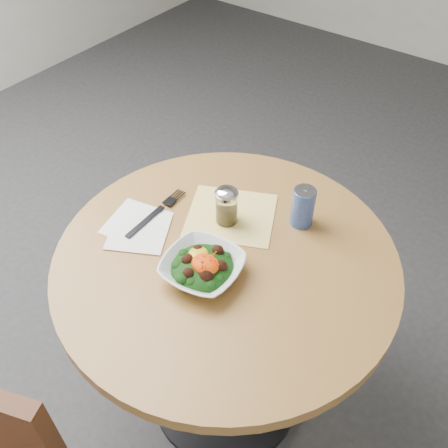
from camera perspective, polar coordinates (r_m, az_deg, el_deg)
name	(u,v)px	position (r m, az deg, el deg)	size (l,w,h in m)	color
ground	(225,393)	(1.92, 0.16, -18.74)	(6.00, 6.00, 0.00)	#2C2C2E
table	(226,302)	(1.45, 0.20, -8.88)	(0.90, 0.90, 0.75)	black
cloth_napkin	(231,215)	(1.40, 0.81, 1.01)	(0.24, 0.22, 0.00)	yellow
paper_napkins	(138,227)	(1.39, -9.82, -0.35)	(0.23, 0.22, 0.00)	white
salad_bowl	(203,267)	(1.24, -2.47, -4.92)	(0.21, 0.21, 0.07)	white
fork	(158,211)	(1.42, -7.59, 1.43)	(0.03, 0.23, 0.00)	black
spice_shaker	(227,206)	(1.35, 0.30, 2.09)	(0.06, 0.06, 0.11)	silver
beverage_can	(303,207)	(1.36, 9.02, 1.96)	(0.06, 0.06, 0.12)	navy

